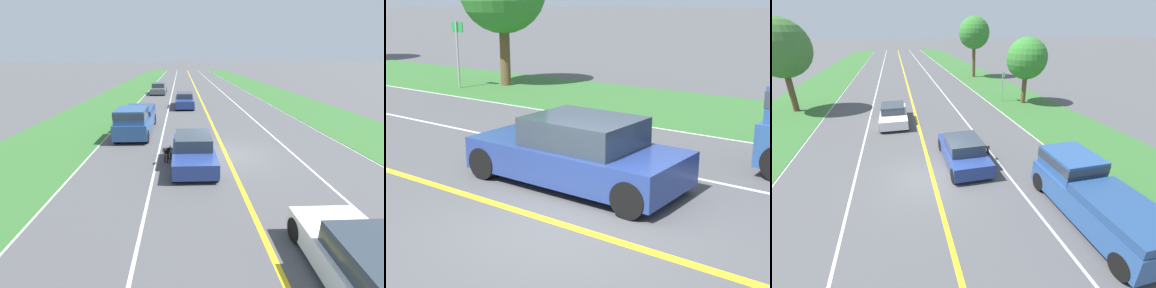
# 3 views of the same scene
# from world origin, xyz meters

# --- Properties ---
(ground_plane) EXTENTS (400.00, 400.00, 0.00)m
(ground_plane) POSITION_xyz_m (0.00, 0.00, 0.00)
(ground_plane) COLOR #4C4C4F
(centre_divider_line) EXTENTS (0.18, 160.00, 0.01)m
(centre_divider_line) POSITION_xyz_m (0.00, 0.00, 0.00)
(centre_divider_line) COLOR yellow
(centre_divider_line) RESTS_ON ground
(lane_edge_line_right) EXTENTS (0.14, 160.00, 0.01)m
(lane_edge_line_right) POSITION_xyz_m (7.00, 0.00, 0.00)
(lane_edge_line_right) COLOR white
(lane_edge_line_right) RESTS_ON ground
(lane_edge_line_left) EXTENTS (0.14, 160.00, 0.01)m
(lane_edge_line_left) POSITION_xyz_m (-7.00, 0.00, 0.00)
(lane_edge_line_left) COLOR white
(lane_edge_line_left) RESTS_ON ground
(lane_dash_same_dir) EXTENTS (0.10, 160.00, 0.01)m
(lane_dash_same_dir) POSITION_xyz_m (3.50, 0.00, 0.00)
(lane_dash_same_dir) COLOR white
(lane_dash_same_dir) RESTS_ON ground
(lane_dash_oncoming) EXTENTS (0.10, 160.00, 0.01)m
(lane_dash_oncoming) POSITION_xyz_m (-3.50, 0.00, 0.00)
(lane_dash_oncoming) COLOR white
(lane_dash_oncoming) RESTS_ON ground
(grass_verge_right) EXTENTS (6.00, 160.00, 0.03)m
(grass_verge_right) POSITION_xyz_m (10.00, 0.00, 0.01)
(grass_verge_right) COLOR #33662D
(grass_verge_right) RESTS_ON ground
(ego_car) EXTENTS (1.93, 4.35, 1.39)m
(ego_car) POSITION_xyz_m (1.75, 1.02, 0.65)
(ego_car) COLOR navy
(ego_car) RESTS_ON ground
(dog) EXTENTS (0.44, 1.00, 0.83)m
(dog) POSITION_xyz_m (2.98, 0.76, 0.53)
(dog) COLOR black
(dog) RESTS_ON ground
(pickup_truck) EXTENTS (2.01, 5.49, 1.91)m
(pickup_truck) POSITION_xyz_m (5.20, -4.09, 0.96)
(pickup_truck) COLOR #284C84
(pickup_truck) RESTS_ON ground
(car_trailing_near) EXTENTS (1.80, 4.45, 1.38)m
(car_trailing_near) POSITION_xyz_m (1.94, -13.22, 0.65)
(car_trailing_near) COLOR navy
(car_trailing_near) RESTS_ON ground
(car_trailing_mid) EXTENTS (1.91, 4.75, 1.38)m
(car_trailing_mid) POSITION_xyz_m (5.27, -22.96, 0.65)
(car_trailing_mid) COLOR #51565B
(car_trailing_mid) RESTS_ON ground
(oncoming_car) EXTENTS (1.91, 4.54, 1.31)m
(oncoming_car) POSITION_xyz_m (-1.66, 8.37, 0.62)
(oncoming_car) COLOR white
(oncoming_car) RESTS_ON ground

